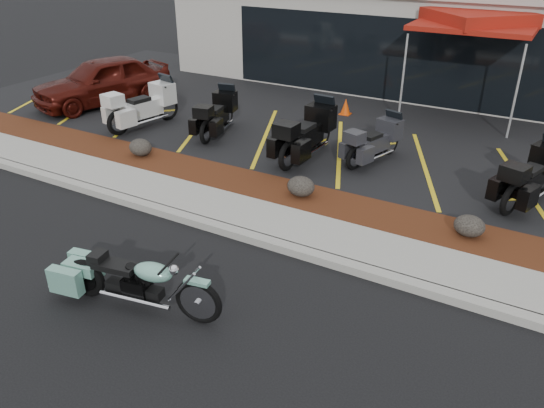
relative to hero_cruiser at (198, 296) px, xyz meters
The scene contains 17 objects.
ground 1.73m from the hero_cruiser, 117.67° to the left, with size 90.00×90.00×0.00m, color black.
curb 2.52m from the hero_cruiser, 108.00° to the left, with size 24.00×0.25×0.15m, color gray.
sidewalk 3.19m from the hero_cruiser, 104.07° to the left, with size 24.00×1.20×0.15m, color gray.
mulch_bed 4.35m from the hero_cruiser, 100.21° to the left, with size 24.00×1.20×0.16m, color #3E180E.
upper_lot 9.71m from the hero_cruiser, 94.55° to the left, with size 26.00×9.60×0.15m, color black.
dealership_building 16.03m from the hero_cruiser, 92.76° to the left, with size 18.00×8.16×4.00m.
boulder_left 6.57m from the hero_cruiser, 139.11° to the left, with size 0.60×0.50×0.42m, color black.
boulder_mid 4.27m from the hero_cruiser, 96.25° to the left, with size 0.60×0.50×0.43m, color black.
boulder_right 5.21m from the hero_cruiser, 55.15° to the left, with size 0.56×0.47×0.40m, color black.
hero_cruiser is the anchor object (origin of this frame).
touring_white 9.22m from the hero_cruiser, 131.99° to the left, with size 2.37×0.90×1.38m, color silver, non-canonical shape.
touring_black_front 8.50m from the hero_cruiser, 120.85° to the left, with size 2.12×0.81×1.24m, color black, non-canonical shape.
touring_black_mid 7.16m from the hero_cruiser, 100.10° to the left, with size 2.41×0.92×1.40m, color black, non-canonical shape.
touring_grey 7.47m from the hero_cruiser, 86.71° to the left, with size 1.96×0.75×1.14m, color #2F2F34, non-canonical shape.
parked_car 11.57m from the hero_cruiser, 141.63° to the left, with size 1.76×4.36×1.49m, color #420E09.
traffic_cone 10.12m from the hero_cruiser, 100.27° to the left, with size 0.31×0.31×0.49m, color #D04006.
popup_canopy 12.02m from the hero_cruiser, 83.57° to the left, with size 3.69×3.69×3.03m.
Camera 1 is at (4.73, -6.33, 5.18)m, focal length 35.00 mm.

